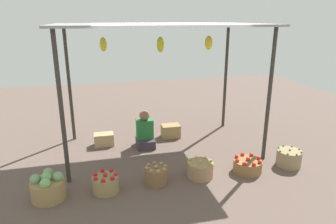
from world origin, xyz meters
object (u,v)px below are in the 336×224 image
at_px(vendor_person, 145,133).
at_px(wooden_crate_near_vendor, 171,131).
at_px(basket_green_chilies, 289,158).
at_px(basket_red_tomatoes, 247,166).
at_px(basket_limes, 200,169).
at_px(basket_potatoes, 156,175).
at_px(wooden_crate_stacked_rear, 104,139).
at_px(basket_cabbages, 48,187).
at_px(basket_red_apples, 106,183).

distance_m(vendor_person, wooden_crate_near_vendor, 0.76).
relative_size(basket_green_chilies, wooden_crate_near_vendor, 1.08).
bearing_deg(basket_red_tomatoes, basket_limes, 178.01).
relative_size(vendor_person, basket_red_tomatoes, 1.58).
xyz_separation_m(basket_potatoes, basket_green_chilies, (2.48, 0.03, 0.00)).
bearing_deg(basket_red_tomatoes, wooden_crate_stacked_rear, 143.54).
distance_m(basket_red_tomatoes, wooden_crate_stacked_rear, 2.98).
distance_m(basket_cabbages, basket_red_tomatoes, 3.29).
distance_m(basket_limes, wooden_crate_near_vendor, 1.85).
height_order(basket_limes, wooden_crate_stacked_rear, basket_limes).
bearing_deg(basket_green_chilies, wooden_crate_near_vendor, 133.32).
bearing_deg(basket_potatoes, basket_red_apples, -176.65).
height_order(basket_red_apples, basket_limes, basket_red_apples).
bearing_deg(basket_potatoes, wooden_crate_stacked_rear, 113.18).
xyz_separation_m(vendor_person, wooden_crate_near_vendor, (0.65, 0.36, -0.15)).
height_order(basket_potatoes, basket_limes, basket_potatoes).
xyz_separation_m(basket_red_apples, basket_potatoes, (0.81, 0.05, 0.01)).
xyz_separation_m(basket_limes, basket_red_tomatoes, (0.87, -0.03, -0.02)).
xyz_separation_m(basket_red_apples, basket_limes, (1.58, 0.08, -0.01)).
bearing_deg(basket_red_tomatoes, basket_potatoes, -179.83).
bearing_deg(basket_potatoes, vendor_person, 87.05).
xyz_separation_m(vendor_person, basket_red_tomatoes, (1.56, -1.52, -0.18)).
height_order(wooden_crate_near_vendor, wooden_crate_stacked_rear, wooden_crate_near_vendor).
bearing_deg(basket_potatoes, basket_green_chilies, 0.71).
bearing_deg(basket_potatoes, wooden_crate_near_vendor, 68.95).
relative_size(basket_red_apples, basket_green_chilies, 0.93).
bearing_deg(vendor_person, wooden_crate_stacked_rear, 163.24).
bearing_deg(basket_cabbages, basket_green_chilies, 1.01).
xyz_separation_m(basket_limes, wooden_crate_near_vendor, (-0.04, 1.85, 0.01)).
relative_size(basket_potatoes, basket_red_tomatoes, 0.76).
distance_m(basket_cabbages, basket_potatoes, 1.65).
bearing_deg(basket_potatoes, basket_red_tomatoes, 0.17).
bearing_deg(vendor_person, basket_potatoes, -92.95).
bearing_deg(basket_cabbages, wooden_crate_stacked_rear, 63.93).
xyz_separation_m(basket_cabbages, wooden_crate_near_vendor, (2.38, 1.93, -0.04)).
height_order(vendor_person, basket_red_apples, vendor_person).
bearing_deg(basket_potatoes, basket_limes, 2.60).
bearing_deg(basket_red_tomatoes, vendor_person, 135.73).
distance_m(basket_cabbages, wooden_crate_near_vendor, 3.06).
relative_size(basket_limes, wooden_crate_stacked_rear, 1.10).
distance_m(basket_potatoes, wooden_crate_near_vendor, 2.02).
height_order(vendor_person, basket_red_tomatoes, vendor_person).
distance_m(wooden_crate_near_vendor, wooden_crate_stacked_rear, 1.49).
xyz_separation_m(basket_cabbages, basket_green_chilies, (4.13, 0.07, -0.04)).
height_order(basket_red_apples, basket_red_tomatoes, basket_red_apples).
relative_size(basket_red_apples, wooden_crate_near_vendor, 1.01).
distance_m(basket_red_apples, wooden_crate_near_vendor, 2.47).
relative_size(basket_red_apples, basket_limes, 0.92).
bearing_deg(basket_cabbages, basket_red_apples, -0.38).
bearing_deg(basket_limes, basket_potatoes, -177.40).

